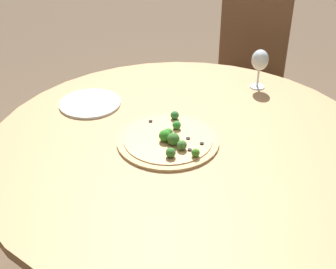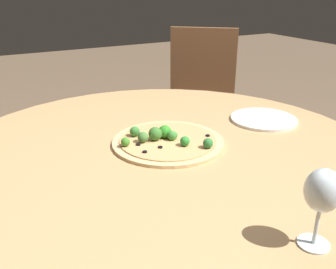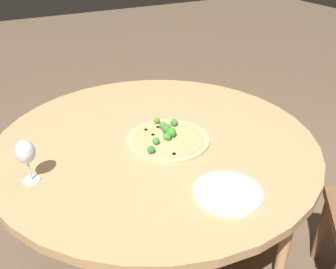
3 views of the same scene
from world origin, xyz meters
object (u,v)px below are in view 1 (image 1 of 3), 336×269
Objects in this scene: wine_glass at (260,61)px; plate_near at (90,103)px; pizza at (169,140)px; chair at (247,73)px.

wine_glass reaches higher than plate_near.
pizza is 0.41m from plate_near.
pizza is at bearing -92.31° from chair.
plate_near is at bearing -87.85° from pizza.
chair is 3.98× the size of plate_near.
chair is at bearing 179.68° from plate_near.
plate_near is (1.08, -0.01, 0.23)m from chair.
chair is 0.71m from wine_glass.
wine_glass is (-0.56, -0.02, 0.11)m from pizza.
chair is at bearing -142.71° from wine_glass.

